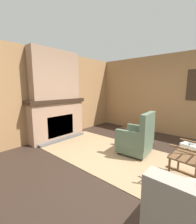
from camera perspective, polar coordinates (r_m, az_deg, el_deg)
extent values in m
plane|color=#2D2119|center=(3.31, 11.75, -19.01)|extent=(14.00, 14.00, 0.00)
cube|color=#9E7247|center=(4.84, -17.05, 6.04)|extent=(0.06, 5.96, 2.64)
cube|color=#9E7247|center=(5.47, 26.29, 5.81)|extent=(5.96, 0.06, 2.64)
cube|color=#9E7A60|center=(4.76, -15.21, -3.27)|extent=(0.38, 1.71, 1.11)
cube|color=black|center=(4.67, -14.13, -5.03)|extent=(0.08, 0.89, 0.62)
cube|color=#565451|center=(4.69, -13.08, -10.04)|extent=(0.16, 1.54, 0.06)
cube|color=black|center=(4.67, -15.53, 4.06)|extent=(0.48, 1.81, 0.11)
cube|color=#9E7A60|center=(4.67, -15.94, 13.36)|extent=(0.33, 1.51, 1.40)
cube|color=#997A56|center=(3.70, 4.78, -15.61)|extent=(3.63, 1.83, 0.01)
cube|color=#516651|center=(3.77, 13.72, -12.46)|extent=(0.72, 0.73, 0.24)
cube|color=#516651|center=(3.72, 13.81, -10.31)|extent=(0.75, 0.77, 0.18)
cube|color=#516651|center=(3.52, 18.40, -5.09)|extent=(0.18, 0.72, 0.59)
cube|color=#516651|center=(3.39, 11.62, -8.75)|extent=(0.63, 0.14, 0.20)
cube|color=#516651|center=(3.95, 15.36, -6.34)|extent=(0.63, 0.14, 0.20)
cylinder|color=#332319|center=(3.70, 7.76, -15.25)|extent=(0.05, 0.05, 0.06)
cylinder|color=#332319|center=(4.17, 11.54, -12.45)|extent=(0.05, 0.05, 0.06)
cylinder|color=#332319|center=(3.50, 16.18, -17.03)|extent=(0.05, 0.05, 0.06)
cylinder|color=#332319|center=(3.99, 19.03, -13.77)|extent=(0.05, 0.05, 0.06)
cube|color=brown|center=(2.95, 28.86, -23.33)|extent=(0.80, 0.13, 0.04)
cube|color=brown|center=(3.32, 31.38, -19.74)|extent=(0.80, 0.13, 0.04)
cylinder|color=brown|center=(2.90, 25.43, -18.90)|extent=(0.04, 0.04, 0.38)
cylinder|color=brown|center=(3.27, 28.38, -15.81)|extent=(0.04, 0.04, 0.38)
cylinder|color=brown|center=(2.81, 33.14, -20.51)|extent=(0.04, 0.04, 0.38)
cube|color=brown|center=(2.95, 30.87, -14.51)|extent=(0.50, 0.56, 0.02)
cube|color=brown|center=(2.68, 29.90, -12.02)|extent=(0.40, 0.08, 0.02)
cube|color=brown|center=(3.08, 32.35, -9.54)|extent=(0.40, 0.08, 0.02)
cylinder|color=brown|center=(5.65, 9.74, -6.16)|extent=(0.17, 0.39, 0.15)
cylinder|color=brown|center=(5.58, 11.10, -6.38)|extent=(0.17, 0.39, 0.15)
cylinder|color=brown|center=(5.52, 12.49, -6.60)|extent=(0.17, 0.39, 0.15)
cube|color=white|center=(4.07, 32.34, -14.65)|extent=(0.52, 0.50, 0.01)
cube|color=white|center=(4.10, 30.02, -11.84)|extent=(0.14, 0.36, 0.34)
cube|color=white|center=(3.86, 31.21, -13.23)|extent=(0.40, 0.15, 0.34)
ellipsoid|color=white|center=(4.01, 32.56, -12.30)|extent=(0.42, 0.40, 0.20)
ellipsoid|color=#B24C42|center=(4.57, -18.22, 5.18)|extent=(0.12, 0.12, 0.10)
cylinder|color=white|center=(4.56, -18.31, 7.02)|extent=(0.06, 0.06, 0.19)
cube|color=gray|center=(4.81, -13.72, 5.85)|extent=(0.15, 0.25, 0.15)
cube|color=silver|center=(4.75, -13.18, 5.92)|extent=(0.01, 0.04, 0.02)
ellipsoid|color=#CCB299|center=(1.88, 32.42, -24.32)|extent=(0.38, 0.23, 0.28)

